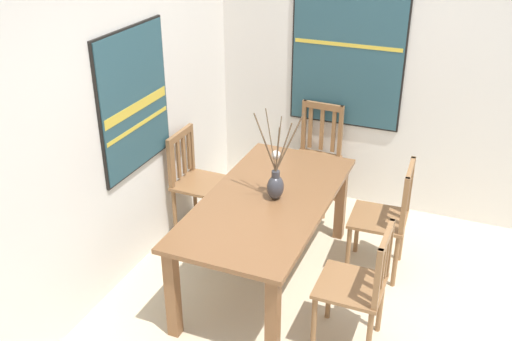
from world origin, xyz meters
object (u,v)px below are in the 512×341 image
object	(u,v)px
chair_3	(386,216)
dining_table	(267,211)
chair_1	(359,285)
chair_2	(196,180)
centerpiece_vase	(276,181)
painting_on_side_wall	(347,60)
painting_on_back_wall	(134,100)
chair_0	(316,156)

from	to	relation	value
chair_3	dining_table	bearing A→B (deg)	120.66
chair_1	chair_2	distance (m)	1.85
centerpiece_vase	chair_2	bearing A→B (deg)	64.31
centerpiece_vase	chair_1	xyz separation A→B (m)	(-0.45, -0.75, -0.38)
dining_table	painting_on_side_wall	world-z (taller)	painting_on_side_wall
centerpiece_vase	chair_1	world-z (taller)	centerpiece_vase
painting_on_back_wall	painting_on_side_wall	size ratio (longest dim) A/B	0.89
dining_table	chair_1	bearing A→B (deg)	-117.86
chair_1	painting_on_back_wall	world-z (taller)	painting_on_back_wall
centerpiece_vase	painting_on_back_wall	xyz separation A→B (m)	(-0.08, 1.09, 0.49)
painting_on_side_wall	centerpiece_vase	bearing A→B (deg)	175.95
painting_on_back_wall	painting_on_side_wall	distance (m)	1.96
painting_on_side_wall	chair_1	bearing A→B (deg)	-161.55
centerpiece_vase	chair_1	distance (m)	0.95
chair_1	painting_on_side_wall	xyz separation A→B (m)	(1.92, 0.64, 0.89)
dining_table	painting_on_side_wall	size ratio (longest dim) A/B	1.46
chair_2	painting_on_side_wall	distance (m)	1.69
chair_2	chair_1	bearing A→B (deg)	-118.26
chair_0	centerpiece_vase	bearing A→B (deg)	-176.58
chair_3	centerpiece_vase	bearing A→B (deg)	120.72
chair_1	chair_3	bearing A→B (deg)	0.16
chair_3	painting_on_back_wall	world-z (taller)	painting_on_back_wall
chair_1	painting_on_side_wall	size ratio (longest dim) A/B	0.75
chair_1	painting_on_side_wall	distance (m)	2.21
chair_3	chair_0	bearing A→B (deg)	44.89
dining_table	chair_0	bearing A→B (deg)	1.05
painting_on_back_wall	chair_2	bearing A→B (deg)	-21.35
centerpiece_vase	dining_table	bearing A→B (deg)	119.75
chair_1	chair_2	bearing A→B (deg)	61.74
dining_table	chair_2	distance (m)	0.96
chair_3	painting_on_back_wall	distance (m)	2.09
dining_table	chair_0	world-z (taller)	chair_0
chair_2	painting_on_back_wall	distance (m)	1.02
painting_on_side_wall	painting_on_back_wall	bearing A→B (deg)	142.57
chair_0	painting_on_side_wall	bearing A→B (deg)	-40.80
dining_table	painting_on_side_wall	distance (m)	1.68
chair_1	centerpiece_vase	bearing A→B (deg)	58.83
painting_on_back_wall	centerpiece_vase	bearing A→B (deg)	-85.56
dining_table	centerpiece_vase	bearing A→B (deg)	-60.25
painting_on_back_wall	painting_on_side_wall	xyz separation A→B (m)	(1.55, -1.19, 0.02)
chair_3	painting_on_side_wall	xyz separation A→B (m)	(1.03, 0.64, 0.88)
painting_on_back_wall	painting_on_side_wall	bearing A→B (deg)	-37.43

